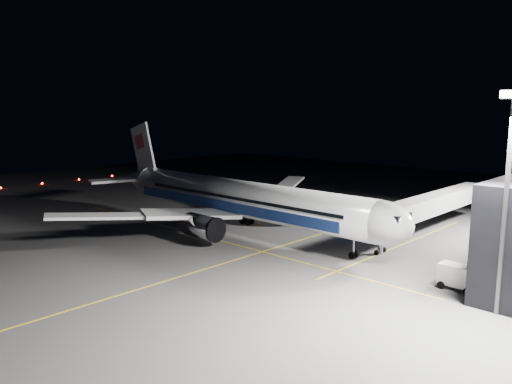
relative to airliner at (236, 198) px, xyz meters
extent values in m
plane|color=#4C4C4F|center=(1.08, 0.00, -5.16)|extent=(200.00, 200.00, 0.00)
cube|color=gold|center=(11.08, 0.00, -5.16)|extent=(0.25, 80.00, 0.01)
cube|color=gold|center=(1.08, -6.00, -5.16)|extent=(70.00, 0.25, 0.01)
cube|color=gold|center=(23.08, 10.00, -5.16)|extent=(0.25, 40.00, 0.01)
cylinder|color=silver|center=(1.08, 0.00, 0.14)|extent=(48.00, 5.60, 5.60)
ellipsoid|color=silver|center=(25.08, 0.00, 0.14)|extent=(8.96, 5.60, 5.60)
cube|color=black|center=(27.38, 0.00, 1.14)|extent=(2.20, 3.40, 0.90)
cone|color=silver|center=(-27.42, 0.00, 0.44)|extent=(9.00, 5.49, 5.49)
cube|color=navy|center=(0.08, 2.78, -0.76)|extent=(42.24, 0.25, 1.50)
cube|color=navy|center=(0.08, -2.78, -0.76)|extent=(42.24, 0.25, 1.50)
cube|color=silver|center=(-1.42, 8.00, -1.46)|extent=(11.36, 15.23, 1.53)
cube|color=silver|center=(-1.42, -8.00, -1.46)|extent=(11.36, 15.23, 1.53)
cube|color=silver|center=(-6.42, 20.50, -0.59)|extent=(8.57, 13.22, 1.31)
cube|color=silver|center=(-6.42, -20.50, -0.59)|extent=(8.57, 13.22, 1.31)
cube|color=silver|center=(-26.92, 5.20, 0.74)|extent=(6.20, 9.67, 0.45)
cube|color=silver|center=(-26.92, -5.20, 0.74)|extent=(6.20, 9.67, 0.45)
cube|color=white|center=(-25.12, 0.00, 6.34)|extent=(7.53, 0.40, 10.28)
cube|color=#C4425C|center=(-25.92, 0.00, 7.74)|extent=(3.22, 0.55, 3.22)
cylinder|color=#B7B7BF|center=(2.28, 9.00, -2.61)|extent=(5.60, 3.40, 3.40)
cylinder|color=#B7B7BF|center=(2.28, -9.00, -2.61)|extent=(5.60, 3.40, 3.40)
cylinder|color=#9999A0|center=(21.58, 0.00, -3.91)|extent=(0.26, 0.26, 2.50)
cylinder|color=black|center=(21.58, 0.00, -4.71)|extent=(0.90, 0.70, 0.90)
cylinder|color=#9999A0|center=(-1.92, 4.30, -3.91)|extent=(0.26, 0.26, 2.50)
cylinder|color=#9999A0|center=(-1.92, -4.30, -3.91)|extent=(0.26, 0.26, 2.50)
cylinder|color=black|center=(-1.92, 4.30, -4.61)|extent=(1.10, 1.60, 1.10)
cylinder|color=black|center=(-1.92, -4.30, -4.61)|extent=(1.10, 1.60, 1.10)
cube|color=#B2B2B7|center=(23.08, 20.05, -0.56)|extent=(3.00, 33.90, 2.80)
cube|color=#B2B2B7|center=(23.08, 4.20, -0.56)|extent=(3.60, 3.20, 3.40)
cylinder|color=#9999A0|center=(23.08, 4.20, -3.61)|extent=(0.70, 0.70, 3.10)
cylinder|color=black|center=(23.08, 3.30, -4.81)|extent=(0.70, 0.30, 0.70)
cylinder|color=black|center=(23.08, 5.10, -4.81)|extent=(0.70, 0.30, 0.70)
cylinder|color=#59595E|center=(41.08, -6.00, 4.84)|extent=(0.44, 0.44, 20.00)
sphere|color=#FF140A|center=(-70.92, -10.00, -4.94)|extent=(0.44, 0.44, 0.44)
sphere|color=#FF140A|center=(-70.92, 0.00, -4.94)|extent=(0.44, 0.44, 0.44)
sphere|color=#FF140A|center=(-70.92, 10.00, -4.94)|extent=(0.44, 0.44, 0.44)
sphere|color=#FF140A|center=(-70.92, 20.00, -4.94)|extent=(0.44, 0.44, 0.44)
sphere|color=#FF140A|center=(-70.92, 30.00, -4.94)|extent=(0.44, 0.44, 0.44)
cube|color=white|center=(35.85, -2.00, -3.61)|extent=(4.04, 2.06, 2.21)
cube|color=white|center=(38.26, -2.04, -4.21)|extent=(1.63, 1.93, 1.20)
cube|color=black|center=(38.26, -2.04, -3.71)|extent=(1.23, 1.72, 0.50)
cylinder|color=black|center=(37.27, -0.97, -4.76)|extent=(0.81, 0.26, 0.80)
cylinder|color=black|center=(37.24, -3.07, -4.76)|extent=(0.81, 0.26, 0.80)
cylinder|color=black|center=(34.47, -0.93, -4.76)|extent=(0.81, 0.26, 0.80)
cylinder|color=black|center=(34.43, -3.03, -4.76)|extent=(0.81, 0.26, 0.80)
cube|color=black|center=(-8.92, 17.13, -4.35)|extent=(3.05, 2.54, 1.20)
cube|color=black|center=(-8.92, 17.13, -3.58)|extent=(1.43, 1.43, 0.65)
sphere|color=#FFF2CC|center=(-9.08, 16.13, -4.35)|extent=(0.28, 0.28, 0.28)
sphere|color=#FFF2CC|center=(-8.08, 16.57, -4.35)|extent=(0.28, 0.28, 0.28)
cylinder|color=black|center=(-8.39, 18.37, -4.84)|extent=(0.70, 0.48, 0.65)
cylinder|color=black|center=(-7.65, 16.67, -4.84)|extent=(0.70, 0.48, 0.65)
cylinder|color=black|center=(-10.19, 17.59, -4.84)|extent=(0.70, 0.48, 0.65)
cylinder|color=black|center=(-9.45, 15.89, -4.84)|extent=(0.70, 0.48, 0.65)
cone|color=orange|center=(0.26, 4.78, -4.83)|extent=(0.45, 0.45, 0.67)
cone|color=orange|center=(-3.79, 4.54, -4.84)|extent=(0.43, 0.43, 0.65)
cone|color=orange|center=(-6.16, 10.12, -4.90)|extent=(0.35, 0.35, 0.53)
camera|label=1|loc=(55.12, -53.70, 13.88)|focal=35.00mm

